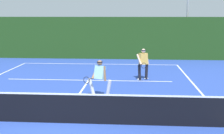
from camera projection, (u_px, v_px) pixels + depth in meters
ground_plane at (60, 123)px, 9.49m from camera, size 80.00×80.00×0.00m
court_line_baseline_far at (100, 64)px, 20.74m from camera, size 10.86×0.10×0.01m
court_line_service at (89, 80)px, 15.64m from camera, size 8.85×0.10×0.01m
court_line_centre at (78, 96)px, 12.63m from camera, size 0.10×6.40×0.01m
tennis_net at (59, 108)px, 9.40m from camera, size 11.89×0.09×1.08m
player_near at (100, 77)px, 12.22m from camera, size 1.17×0.84×1.61m
player_far at (143, 63)px, 15.62m from camera, size 0.72×0.95×1.68m
tennis_ball at (104, 102)px, 11.67m from camera, size 0.07×0.07×0.07m
back_fence_windscreen at (103, 38)px, 22.85m from camera, size 23.68×0.12×3.29m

